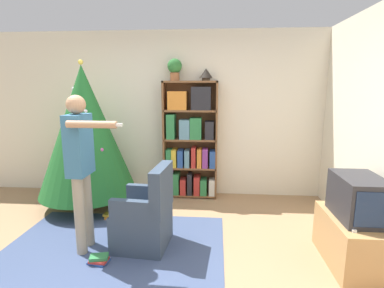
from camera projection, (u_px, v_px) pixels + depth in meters
The scene contains 14 objects.
ground_plane at pixel (140, 264), 2.99m from camera, with size 14.00×14.00×0.00m, color #9E7A56.
wall_back at pixel (171, 114), 4.84m from camera, with size 8.00×0.10×2.60m.
area_rug at pixel (115, 246), 3.31m from camera, with size 2.40×1.66×0.01m.
bookshelf at pixel (190, 142), 4.69m from camera, with size 0.84×0.27×1.83m.
tv_stand at pixel (354, 241), 2.96m from camera, with size 0.51×0.86×0.49m.
television at pixel (359, 198), 2.87m from camera, with size 0.40×0.60×0.41m.
game_remote at pixel (352, 228), 2.67m from camera, with size 0.04×0.12×0.02m.
christmas_tree at pixel (85, 131), 4.25m from camera, with size 1.37×1.37×2.11m.
armchair at pixel (146, 218), 3.28m from camera, with size 0.61×0.60×0.92m.
standing_person at pixel (81, 161), 3.09m from camera, with size 0.63×0.48×1.66m.
potted_plant at pixel (175, 68), 4.50m from camera, with size 0.22×0.22×0.33m.
table_lamp at pixel (206, 74), 4.48m from camera, with size 0.20×0.20×0.18m.
book_pile_near_tree at pixel (112, 216), 4.05m from camera, with size 0.22×0.19×0.06m.
book_pile_by_chair at pixel (99, 260), 3.00m from camera, with size 0.21×0.18×0.08m.
Camera 1 is at (0.75, -2.66, 1.75)m, focal length 28.00 mm.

